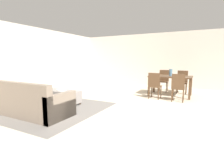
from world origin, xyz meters
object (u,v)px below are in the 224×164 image
dining_chair_near_right (178,86)px  vase_centerpiece (171,72)px  dining_table (170,78)px  dining_chair_far_left (164,79)px  dining_chair_near_left (155,84)px  couch (29,103)px  dining_chair_far_right (182,80)px  ottoman_table (62,96)px  book_on_ottoman (61,90)px

dining_chair_near_right → vase_centerpiece: bearing=112.9°
dining_table → dining_chair_far_left: 0.96m
dining_chair_near_left → couch: bearing=-127.1°
dining_chair_near_left → dining_chair_near_right: size_ratio=1.00×
dining_chair_near_left → dining_chair_far_right: (0.76, 1.59, 0.00)m
couch → dining_chair_far_left: dining_chair_far_left is taller
dining_chair_far_left → dining_table: bearing=-64.5°
ottoman_table → dining_chair_far_left: (2.39, 3.67, 0.28)m
ottoman_table → dining_table: dining_table is taller
ottoman_table → dining_chair_near_left: bearing=40.0°
ottoman_table → dining_chair_near_right: 3.73m
dining_chair_near_left → book_on_ottoman: dining_chair_near_left is taller
dining_chair_near_right → vase_centerpiece: (-0.38, 0.91, 0.37)m
ottoman_table → dining_table: bearing=45.2°
dining_chair_far_left → dining_chair_far_right: 0.76m
dining_chair_near_left → vase_centerpiece: bearing=64.9°
dining_chair_near_left → dining_chair_far_left: 1.66m
vase_centerpiece → dining_chair_near_right: bearing=-67.1°
dining_chair_far_right → dining_table: bearing=-114.0°
ottoman_table → book_on_ottoman: (0.02, -0.07, 0.20)m
couch → vase_centerpiece: bearing=55.2°
ottoman_table → dining_chair_far_right: bearing=48.8°
dining_chair_near_right → dining_chair_far_right: same height
couch → dining_chair_near_right: bearing=44.3°
ottoman_table → dining_chair_far_left: 4.39m
couch → dining_table: (2.80, 3.97, 0.38)m
dining_table → book_on_ottoman: 4.01m
vase_centerpiece → ottoman_table: bearing=-134.3°
couch → book_on_ottoman: (0.03, 1.10, 0.15)m
couch → dining_chair_near_left: (2.40, 3.17, 0.23)m
vase_centerpiece → couch: bearing=-124.8°
dining_chair_near_right → dining_chair_far_right: 1.65m
dining_table → book_on_ottoman: (-2.78, -2.88, -0.22)m
dining_table → book_on_ottoman: dining_table is taller
ottoman_table → dining_chair_far_left: size_ratio=1.28×
couch → book_on_ottoman: size_ratio=8.44×
book_on_ottoman → dining_table: bearing=46.0°
dining_chair_near_left → dining_chair_near_right: (0.78, -0.06, 0.00)m
couch → dining_chair_near_left: size_ratio=2.38×
dining_chair_far_left → book_on_ottoman: bearing=-122.4°
couch → vase_centerpiece: vase_centerpiece is taller
couch → vase_centerpiece: 4.94m
ottoman_table → book_on_ottoman: 0.21m
couch → vase_centerpiece: size_ratio=8.52×
dining_chair_near_left → book_on_ottoman: 3.15m
dining_chair_near_right → book_on_ottoman: bearing=-147.5°
dining_chair_near_left → dining_chair_far_left: (-0.00, 1.66, 0.00)m
ottoman_table → couch: bearing=-90.4°
dining_chair_far_left → dining_chair_far_right: (0.76, -0.07, 0.00)m
couch → dining_table: couch is taller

